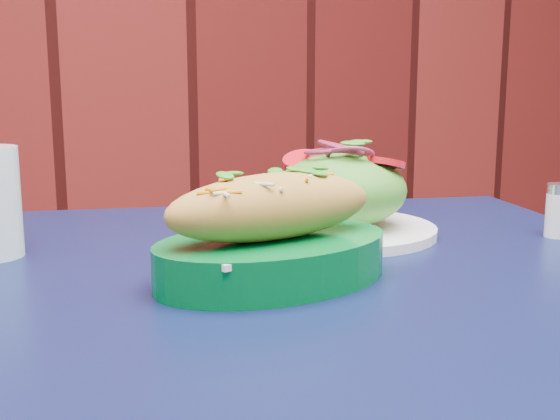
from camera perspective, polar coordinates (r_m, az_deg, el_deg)
name	(u,v)px	position (r m, az deg, el deg)	size (l,w,h in m)	color
cafe_table	(315,350)	(0.76, 2.84, -11.26)	(0.96, 0.96, 0.75)	black
banh_mi_basket	(273,235)	(0.69, -0.59, -2.08)	(0.27, 0.20, 0.11)	#005C23
salad_plate	(341,197)	(0.89, 4.94, 1.05)	(0.24, 0.24, 0.12)	white
salt_shaker	(558,211)	(0.95, 21.66, -0.04)	(0.03, 0.03, 0.07)	white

